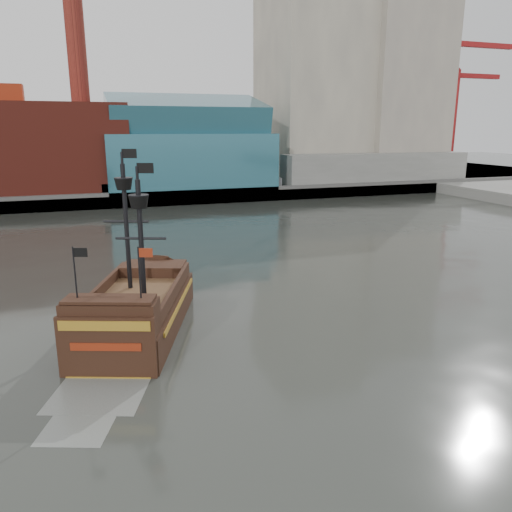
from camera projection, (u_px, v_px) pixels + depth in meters
name	position (u px, v px, depth m)	size (l,w,h in m)	color
ground	(273.00, 374.00, 27.19)	(400.00, 400.00, 0.00)	#262924
promenade_far	(125.00, 183.00, 111.07)	(220.00, 60.00, 2.00)	slate
seawall	(140.00, 199.00, 84.02)	(220.00, 1.00, 2.60)	#4C4C49
skyline	(147.00, 68.00, 100.04)	(149.00, 45.00, 62.00)	#7E614C
crane_a	(452.00, 102.00, 122.41)	(22.50, 4.00, 32.25)	slate
crane_b	(455.00, 118.00, 135.49)	(19.10, 4.00, 26.25)	slate
pirate_ship	(137.00, 315.00, 32.72)	(10.51, 17.52, 12.60)	black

